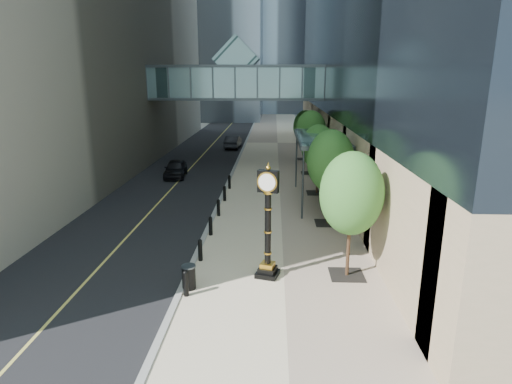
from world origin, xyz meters
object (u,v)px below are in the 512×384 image
at_px(trash_bin, 189,278).
at_px(street_clock, 268,230).
at_px(car_near, 176,168).
at_px(pedestrian, 330,202).
at_px(car_far, 233,142).

bearing_deg(trash_bin, street_clock, 21.90).
relative_size(street_clock, car_near, 1.14).
distance_m(street_clock, trash_bin, 3.61).
height_order(street_clock, car_near, street_clock).
bearing_deg(pedestrian, trash_bin, 57.27).
bearing_deg(car_far, car_near, 80.80).
bearing_deg(car_far, pedestrian, 110.97).
xyz_separation_m(trash_bin, car_near, (-4.84, 19.27, 0.21)).
relative_size(street_clock, pedestrian, 2.48).
height_order(car_near, car_far, car_far).
relative_size(street_clock, trash_bin, 5.16).
distance_m(pedestrian, car_far, 26.52).
height_order(street_clock, car_far, street_clock).
bearing_deg(trash_bin, car_near, 104.11).
distance_m(car_near, car_far, 15.41).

